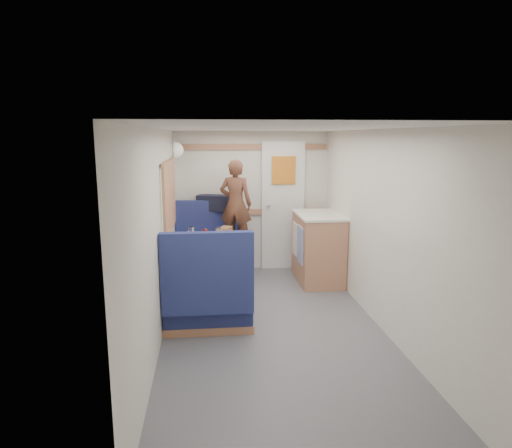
{
  "coord_description": "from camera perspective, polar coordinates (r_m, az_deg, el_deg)",
  "views": [
    {
      "loc": [
        -0.63,
        -4.26,
        1.93
      ],
      "look_at": [
        -0.08,
        0.9,
        0.93
      ],
      "focal_mm": 32.0,
      "sensor_mm": 36.0,
      "label": 1
    }
  ],
  "objects": [
    {
      "name": "oak_trim_low",
      "position": [
        6.61,
        -0.5,
        1.53
      ],
      "size": [
        2.15,
        0.02,
        0.08
      ],
      "primitive_type": "cube",
      "color": "#A16849",
      "rests_on": "wall_back"
    },
    {
      "name": "floor",
      "position": [
        4.72,
        2.21,
        -13.23
      ],
      "size": [
        4.5,
        4.5,
        0.0
      ],
      "primitive_type": "plane",
      "color": "#515156",
      "rests_on": "ground"
    },
    {
      "name": "rear_door",
      "position": [
        6.63,
        3.38,
        2.62
      ],
      "size": [
        0.62,
        0.12,
        1.86
      ],
      "color": "white",
      "rests_on": "wall_back"
    },
    {
      "name": "wall_right",
      "position": [
        4.69,
        15.74,
        -0.92
      ],
      "size": [
        0.02,
        4.5,
        2.0
      ],
      "primitive_type": "cube",
      "color": "silver",
      "rests_on": "floor"
    },
    {
      "name": "person",
      "position": [
        6.06,
        -2.56,
        2.51
      ],
      "size": [
        0.5,
        0.4,
        1.18
      ],
      "primitive_type": "imported",
      "rotation": [
        0.0,
        0.0,
        2.83
      ],
      "color": "brown",
      "rests_on": "bench_far"
    },
    {
      "name": "ledge",
      "position": [
        6.46,
        -6.15,
        1.52
      ],
      "size": [
        0.9,
        0.14,
        0.04
      ],
      "primitive_type": "cube",
      "color": "#A16849",
      "rests_on": "bench_far"
    },
    {
      "name": "tray",
      "position": [
        5.16,
        -5.22,
        -2.57
      ],
      "size": [
        0.25,
        0.32,
        0.02
      ],
      "primitive_type": "cube",
      "rotation": [
        0.0,
        0.0,
        0.05
      ],
      "color": "white",
      "rests_on": "dinette_table"
    },
    {
      "name": "dinette_table",
      "position": [
        5.43,
        -6.08,
        -3.67
      ],
      "size": [
        0.62,
        0.92,
        0.72
      ],
      "color": "white",
      "rests_on": "floor"
    },
    {
      "name": "ceiling",
      "position": [
        4.3,
        2.41,
        11.86
      ],
      "size": [
        4.5,
        4.5,
        0.0
      ],
      "primitive_type": "plane",
      "rotation": [
        3.14,
        0.0,
        0.0
      ],
      "color": "silver",
      "rests_on": "wall_back"
    },
    {
      "name": "tumbler_left",
      "position": [
        5.2,
        -8.54,
        -2.08
      ],
      "size": [
        0.06,
        0.06,
        0.1
      ],
      "primitive_type": "cylinder",
      "color": "white",
      "rests_on": "dinette_table"
    },
    {
      "name": "wine_glass",
      "position": [
        5.27,
        -6.36,
        -1.03
      ],
      "size": [
        0.08,
        0.08,
        0.17
      ],
      "color": "white",
      "rests_on": "dinette_table"
    },
    {
      "name": "side_window",
      "position": [
        5.32,
        -10.88,
        3.4
      ],
      "size": [
        0.04,
        1.3,
        0.72
      ],
      "primitive_type": "cube",
      "color": "#9FAF94",
      "rests_on": "wall_left"
    },
    {
      "name": "oak_trim_high",
      "position": [
        6.52,
        -0.51,
        9.62
      ],
      "size": [
        2.15,
        0.02,
        0.08
      ],
      "primitive_type": "cube",
      "color": "#A16849",
      "rests_on": "wall_back"
    },
    {
      "name": "cheese_block",
      "position": [
        5.29,
        -6.45,
        -1.95
      ],
      "size": [
        0.1,
        0.07,
        0.03
      ],
      "primitive_type": "cube",
      "rotation": [
        0.0,
        0.0,
        -0.09
      ],
      "color": "#E9CB86",
      "rests_on": "tray"
    },
    {
      "name": "wall_back",
      "position": [
        6.6,
        -0.51,
        2.84
      ],
      "size": [
        2.2,
        0.02,
        2.0
      ],
      "primitive_type": "cube",
      "color": "silver",
      "rests_on": "floor"
    },
    {
      "name": "tumbler_mid",
      "position": [
        5.64,
        -8.11,
        -0.94
      ],
      "size": [
        0.07,
        0.07,
        0.12
      ],
      "primitive_type": "cylinder",
      "color": "white",
      "rests_on": "dinette_table"
    },
    {
      "name": "bread_loaf",
      "position": [
        5.7,
        -3.87,
        -0.86
      ],
      "size": [
        0.2,
        0.25,
        0.09
      ],
      "primitive_type": "cube",
      "rotation": [
        0.0,
        0.0,
        -0.39
      ],
      "color": "brown",
      "rests_on": "dinette_table"
    },
    {
      "name": "bench_near",
      "position": [
        4.68,
        -6.0,
        -9.48
      ],
      "size": [
        0.9,
        0.59,
        1.05
      ],
      "color": "navy",
      "rests_on": "floor"
    },
    {
      "name": "dome_light",
      "position": [
        6.12,
        -10.02,
        9.09
      ],
      "size": [
        0.2,
        0.2,
        0.2
      ],
      "primitive_type": "sphere",
      "color": "white",
      "rests_on": "wall_left"
    },
    {
      "name": "wall_left",
      "position": [
        4.38,
        -12.08,
        -1.56
      ],
      "size": [
        0.02,
        4.5,
        2.0
      ],
      "primitive_type": "cube",
      "color": "silver",
      "rests_on": "floor"
    },
    {
      "name": "duffel_bag",
      "position": [
        6.44,
        -5.31,
        2.67
      ],
      "size": [
        0.5,
        0.35,
        0.22
      ],
      "primitive_type": "cube",
      "rotation": [
        0.0,
        0.0,
        -0.33
      ],
      "color": "black",
      "rests_on": "ledge"
    },
    {
      "name": "beer_glass",
      "position": [
        5.36,
        -4.5,
        -1.63
      ],
      "size": [
        0.06,
        0.06,
        0.09
      ],
      "primitive_type": "cylinder",
      "color": "#8F4F14",
      "rests_on": "dinette_table"
    },
    {
      "name": "orange_fruit",
      "position": [
        5.11,
        -4.15,
        -2.18
      ],
      "size": [
        0.07,
        0.07,
        0.07
      ],
      "primitive_type": "sphere",
      "color": "orange",
      "rests_on": "tray"
    },
    {
      "name": "tumbler_right",
      "position": [
        5.53,
        -4.7,
        -1.11
      ],
      "size": [
        0.07,
        0.07,
        0.12
      ],
      "primitive_type": "cylinder",
      "color": "silver",
      "rests_on": "dinette_table"
    },
    {
      "name": "bench_far",
      "position": [
        6.33,
        -6.04,
        -4.03
      ],
      "size": [
        0.9,
        0.59,
        1.05
      ],
      "color": "navy",
      "rests_on": "floor"
    },
    {
      "name": "galley_counter",
      "position": [
        6.16,
        7.73,
        -2.91
      ],
      "size": [
        0.57,
        0.92,
        0.92
      ],
      "color": "#A16849",
      "rests_on": "floor"
    },
    {
      "name": "pepper_grinder",
      "position": [
        5.47,
        -6.41,
        -1.39
      ],
      "size": [
        0.04,
        0.04,
        0.1
      ],
      "primitive_type": "cylinder",
      "color": "black",
      "rests_on": "dinette_table"
    }
  ]
}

